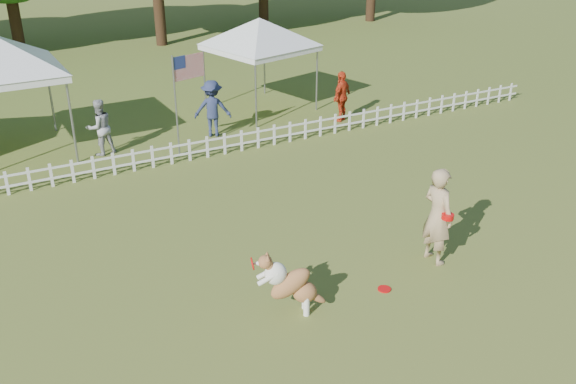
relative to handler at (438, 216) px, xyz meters
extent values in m
plane|color=#3F551B|center=(-1.65, -0.02, -0.96)|extent=(120.00, 120.00, 0.00)
imported|color=tan|center=(0.00, 0.00, 0.00)|extent=(0.50, 0.73, 1.92)
cylinder|color=red|center=(-1.43, -0.40, -0.95)|extent=(0.30, 0.30, 0.02)
imported|color=#A09FA5|center=(-4.32, 8.56, -0.20)|extent=(0.86, 0.74, 1.53)
imported|color=#252D4F|center=(-1.12, 8.50, -0.14)|extent=(1.22, 0.99, 1.64)
imported|color=red|center=(2.89, 7.91, -0.18)|extent=(0.98, 0.78, 1.56)
camera|label=1|loc=(-7.49, -8.11, 5.52)|focal=40.00mm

